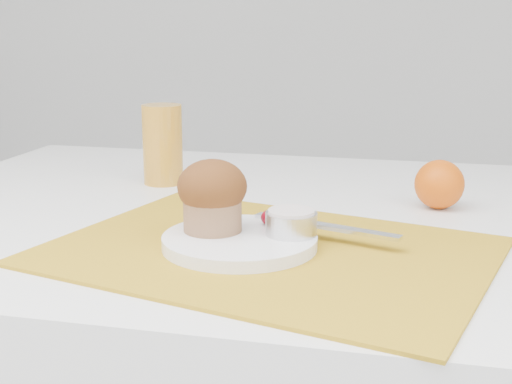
% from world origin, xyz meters
% --- Properties ---
extents(placemat, '(0.55, 0.46, 0.00)m').
position_xyz_m(placemat, '(-0.01, -0.13, 0.75)').
color(placemat, '#BA8B19').
rests_on(placemat, table).
extents(plate, '(0.22, 0.22, 0.01)m').
position_xyz_m(plate, '(-0.04, -0.13, 0.76)').
color(plate, white).
rests_on(plate, placemat).
extents(ramekin, '(0.08, 0.08, 0.03)m').
position_xyz_m(ramekin, '(0.02, -0.11, 0.78)').
color(ramekin, silver).
rests_on(ramekin, plate).
extents(cream, '(0.07, 0.07, 0.01)m').
position_xyz_m(cream, '(0.02, -0.11, 0.79)').
color(cream, silver).
rests_on(cream, ramekin).
extents(raspberry_near, '(0.02, 0.02, 0.02)m').
position_xyz_m(raspberry_near, '(-0.02, -0.08, 0.78)').
color(raspberry_near, '#5D020D').
rests_on(raspberry_near, plate).
extents(raspberry_far, '(0.02, 0.02, 0.02)m').
position_xyz_m(raspberry_far, '(0.00, -0.10, 0.78)').
color(raspberry_far, '#51020C').
rests_on(raspberry_far, plate).
extents(butter_knife, '(0.18, 0.07, 0.00)m').
position_xyz_m(butter_knife, '(0.05, -0.08, 0.77)').
color(butter_knife, silver).
rests_on(butter_knife, plate).
extents(orange, '(0.07, 0.07, 0.07)m').
position_xyz_m(orange, '(0.18, 0.12, 0.78)').
color(orange, '#E15807').
rests_on(orange, table).
extents(juice_glass, '(0.08, 0.08, 0.13)m').
position_xyz_m(juice_glass, '(-0.24, 0.17, 0.81)').
color(juice_glass, gold).
rests_on(juice_glass, table).
extents(muffin, '(0.08, 0.08, 0.08)m').
position_xyz_m(muffin, '(-0.08, -0.11, 0.81)').
color(muffin, '#9B6E4B').
rests_on(muffin, plate).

